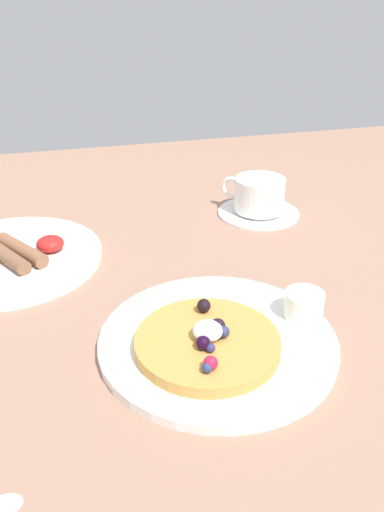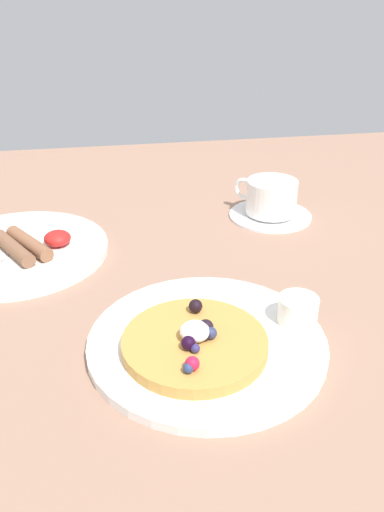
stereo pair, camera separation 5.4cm
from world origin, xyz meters
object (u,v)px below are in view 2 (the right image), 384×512
object	(u,v)px
pancake_plate	(207,342)
coffee_cup	(271,196)
syrup_ramekin	(298,309)
breakfast_plate	(18,251)
coffee_saucer	(270,214)

from	to	relation	value
pancake_plate	coffee_cup	distance (cm)	38.76
syrup_ramekin	breakfast_plate	bearing A→B (deg)	144.25
pancake_plate	syrup_ramekin	distance (cm)	11.59
breakfast_plate	syrup_ramekin	bearing A→B (deg)	-35.75
syrup_ramekin	coffee_saucer	world-z (taller)	syrup_ramekin
breakfast_plate	coffee_cup	bearing A→B (deg)	9.68
breakfast_plate	coffee_cup	xyz separation A→B (cm)	(42.14, 7.19, 3.24)
pancake_plate	coffee_saucer	world-z (taller)	pancake_plate
breakfast_plate	coffee_saucer	size ratio (longest dim) A/B	1.89
pancake_plate	breakfast_plate	world-z (taller)	breakfast_plate
pancake_plate	breakfast_plate	xyz separation A→B (cm)	(-24.08, 26.94, 0.06)
breakfast_plate	coffee_saucer	xyz separation A→B (cm)	(42.25, 7.09, -0.20)
coffee_saucer	coffee_cup	distance (cm)	3.44
pancake_plate	syrup_ramekin	world-z (taller)	syrup_ramekin
pancake_plate	coffee_saucer	distance (cm)	38.58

